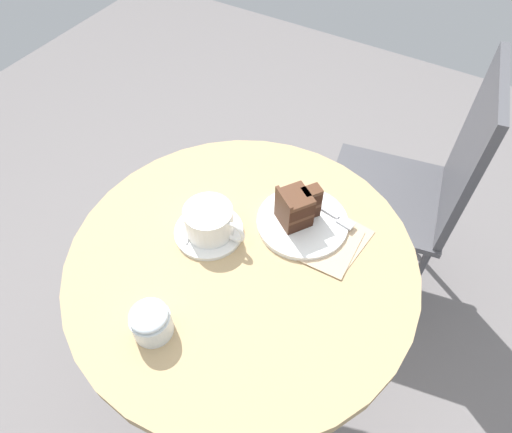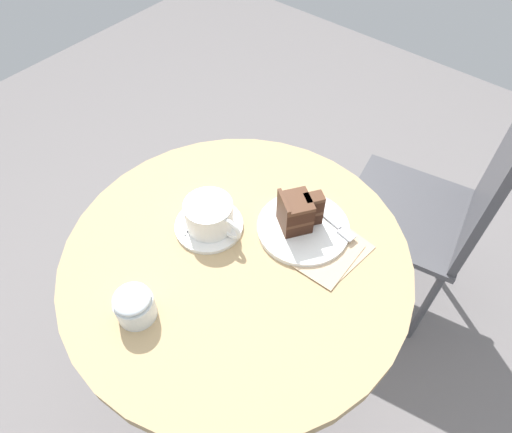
# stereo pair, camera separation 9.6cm
# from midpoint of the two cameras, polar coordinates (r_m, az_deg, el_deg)

# --- Properties ---
(ground_plane) EXTENTS (4.40, 4.40, 0.01)m
(ground_plane) POSITION_cam_midpoint_polar(r_m,az_deg,el_deg) (1.63, 0.24, -20.16)
(ground_plane) COLOR slate
(ground_plane) RESTS_ON ground
(cafe_table) EXTENTS (0.73, 0.73, 0.75)m
(cafe_table) POSITION_cam_midpoint_polar(r_m,az_deg,el_deg) (1.06, 0.35, -8.98)
(cafe_table) COLOR tan
(cafe_table) RESTS_ON ground
(saucer) EXTENTS (0.15, 0.15, 0.01)m
(saucer) POSITION_cam_midpoint_polar(r_m,az_deg,el_deg) (0.99, -3.14, -1.30)
(saucer) COLOR white
(saucer) RESTS_ON cafe_table
(coffee_cup) EXTENTS (0.14, 0.10, 0.07)m
(coffee_cup) POSITION_cam_midpoint_polar(r_m,az_deg,el_deg) (0.96, -2.97, 0.04)
(coffee_cup) COLOR white
(coffee_cup) RESTS_ON saucer
(teaspoon) EXTENTS (0.06, 0.09, 0.00)m
(teaspoon) POSITION_cam_midpoint_polar(r_m,az_deg,el_deg) (1.01, -5.54, 0.19)
(teaspoon) COLOR #B7B7BC
(teaspoon) RESTS_ON saucer
(cake_plate) EXTENTS (0.20, 0.20, 0.01)m
(cake_plate) POSITION_cam_midpoint_polar(r_m,az_deg,el_deg) (1.00, 8.67, -1.57)
(cake_plate) COLOR white
(cake_plate) RESTS_ON cafe_table
(cake_slice) EXTENTS (0.09, 0.10, 0.09)m
(cake_slice) POSITION_cam_midpoint_polar(r_m,az_deg,el_deg) (0.96, 8.10, 0.39)
(cake_slice) COLOR #381E14
(cake_slice) RESTS_ON cake_plate
(fork) EXTENTS (0.15, 0.04, 0.00)m
(fork) POSITION_cam_midpoint_polar(r_m,az_deg,el_deg) (1.01, 12.34, -0.98)
(fork) COLOR #B7B7BC
(fork) RESTS_ON cake_plate
(napkin) EXTENTS (0.16, 0.17, 0.00)m
(napkin) POSITION_cam_midpoint_polar(r_m,az_deg,el_deg) (0.98, 11.26, -4.14)
(napkin) COLOR tan
(napkin) RESTS_ON cafe_table
(cafe_chair) EXTENTS (0.44, 0.44, 0.91)m
(cafe_chair) POSITION_cam_midpoint_polar(r_m,az_deg,el_deg) (1.47, 24.48, 1.52)
(cafe_chair) COLOR #4C4C51
(cafe_chair) RESTS_ON ground
(sugar_pot) EXTENTS (0.07, 0.07, 0.07)m
(sugar_pot) POSITION_cam_midpoint_polar(r_m,az_deg,el_deg) (0.87, -11.90, -11.02)
(sugar_pot) COLOR silver
(sugar_pot) RESTS_ON cafe_table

